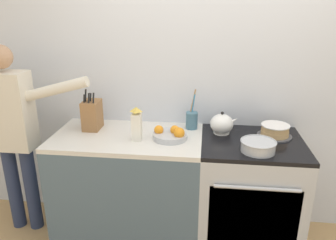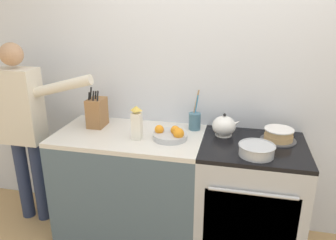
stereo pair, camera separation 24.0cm
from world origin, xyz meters
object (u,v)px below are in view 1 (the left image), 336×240
object	(u,v)px
utensil_crock	(192,120)
milk_carton	(137,125)
layer_cake	(275,131)
fruit_bowl	(171,135)
knife_block	(92,115)
person_baker	(13,126)
mixing_bowl	(258,146)
tea_kettle	(222,124)
stove_range	(248,194)

from	to	relation	value
utensil_crock	milk_carton	world-z (taller)	utensil_crock
layer_cake	fruit_bowl	world-z (taller)	fruit_bowl
knife_block	fruit_bowl	distance (m)	0.67
person_baker	fruit_bowl	bearing A→B (deg)	11.81
layer_cake	utensil_crock	xyz separation A→B (m)	(-0.64, 0.10, 0.03)
layer_cake	knife_block	world-z (taller)	knife_block
layer_cake	knife_block	xyz separation A→B (m)	(-1.43, -0.01, 0.07)
mixing_bowl	person_baker	distance (m)	1.88
fruit_bowl	mixing_bowl	bearing A→B (deg)	-13.46
tea_kettle	knife_block	distance (m)	1.03
stove_range	fruit_bowl	distance (m)	0.78
layer_cake	fruit_bowl	size ratio (longest dim) A/B	1.00
stove_range	milk_carton	size ratio (longest dim) A/B	3.50
stove_range	layer_cake	world-z (taller)	layer_cake
layer_cake	mixing_bowl	xyz separation A→B (m)	(-0.16, -0.29, -0.00)
utensil_crock	milk_carton	distance (m)	0.49
fruit_bowl	stove_range	bearing A→B (deg)	2.52
knife_block	person_baker	size ratio (longest dim) A/B	0.21
person_baker	milk_carton	bearing A→B (deg)	8.71
layer_cake	tea_kettle	size ratio (longest dim) A/B	1.18
fruit_bowl	person_baker	size ratio (longest dim) A/B	0.16
utensil_crock	mixing_bowl	bearing A→B (deg)	-39.16
knife_block	milk_carton	bearing A→B (deg)	-25.01
stove_range	mixing_bowl	bearing A→B (deg)	-86.92
milk_carton	layer_cake	bearing A→B (deg)	10.68
layer_cake	utensil_crock	size ratio (longest dim) A/B	0.80
fruit_bowl	milk_carton	bearing A→B (deg)	-167.89
tea_kettle	fruit_bowl	distance (m)	0.42
knife_block	utensil_crock	world-z (taller)	knife_block
utensil_crock	person_baker	bearing A→B (deg)	-170.96
stove_range	milk_carton	bearing A→B (deg)	-174.70
mixing_bowl	utensil_crock	distance (m)	0.61
person_baker	mixing_bowl	bearing A→B (deg)	7.51
stove_range	layer_cake	bearing A→B (deg)	33.42
layer_cake	fruit_bowl	bearing A→B (deg)	-169.77
stove_range	mixing_bowl	size ratio (longest dim) A/B	3.70
layer_cake	tea_kettle	xyz separation A→B (m)	(-0.40, 0.02, 0.03)
utensil_crock	person_baker	xyz separation A→B (m)	(-1.40, -0.22, -0.04)
layer_cake	mixing_bowl	distance (m)	0.33
utensil_crock	fruit_bowl	size ratio (longest dim) A/B	1.25
utensil_crock	milk_carton	size ratio (longest dim) A/B	1.25
stove_range	tea_kettle	size ratio (longest dim) A/B	4.10
tea_kettle	utensil_crock	distance (m)	0.25
stove_range	milk_carton	xyz separation A→B (m)	(-0.85, -0.08, 0.57)
layer_cake	mixing_bowl	world-z (taller)	layer_cake
mixing_bowl	person_baker	bearing A→B (deg)	175.07
stove_range	person_baker	xyz separation A→B (m)	(-1.87, -0.01, 0.49)
milk_carton	person_baker	size ratio (longest dim) A/B	0.16
mixing_bowl	fruit_bowl	xyz separation A→B (m)	(-0.62, 0.15, -0.01)
mixing_bowl	utensil_crock	size ratio (longest dim) A/B	0.76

